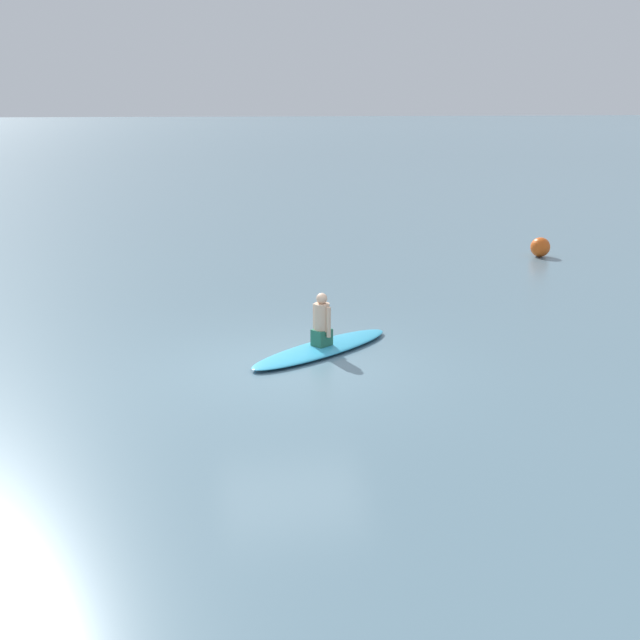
{
  "coord_description": "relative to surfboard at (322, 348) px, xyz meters",
  "views": [
    {
      "loc": [
        1.62,
        12.29,
        4.32
      ],
      "look_at": [
        -0.6,
        -0.66,
        0.61
      ],
      "focal_mm": 43.96,
      "sensor_mm": 36.0,
      "label": 1
    }
  ],
  "objects": [
    {
      "name": "ground_plane",
      "position": [
        0.64,
        0.74,
        -0.06
      ],
      "size": [
        400.0,
        400.0,
        0.0
      ],
      "primitive_type": "plane",
      "color": "slate"
    },
    {
      "name": "buoy_marker",
      "position": [
        -7.61,
        -7.54,
        0.22
      ],
      "size": [
        0.55,
        0.55,
        0.55
      ],
      "primitive_type": "sphere",
      "color": "#E55919",
      "rests_on": "ground"
    },
    {
      "name": "person_paddler",
      "position": [
        0.0,
        0.0,
        0.49
      ],
      "size": [
        0.4,
        0.39,
        0.95
      ],
      "rotation": [
        0.0,
        0.0,
        0.62
      ],
      "color": "#26664C",
      "rests_on": "surfboard"
    },
    {
      "name": "surfboard",
      "position": [
        0.0,
        0.0,
        0.0
      ],
      "size": [
        3.08,
        2.52,
        0.12
      ],
      "primitive_type": "ellipsoid",
      "rotation": [
        0.0,
        0.0,
        0.62
      ],
      "color": "#339EC6",
      "rests_on": "ground"
    }
  ]
}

